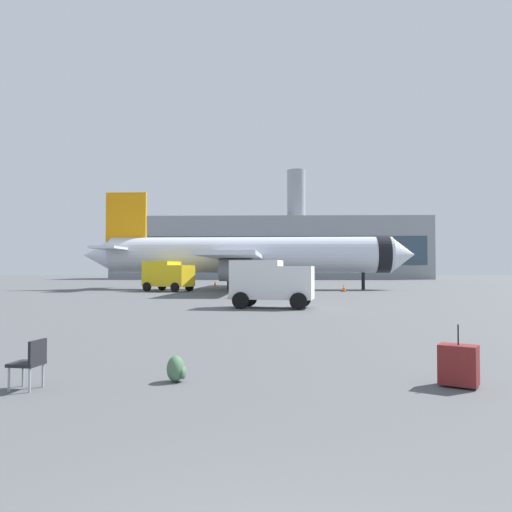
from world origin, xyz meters
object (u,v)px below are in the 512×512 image
(service_truck, at_px, (168,275))
(rolling_suitcase, at_px, (458,365))
(cargo_van, at_px, (271,281))
(safety_cone_far, at_px, (344,288))
(traveller_backpack, at_px, (176,369))
(airplane_at_gate, at_px, (248,255))
(safety_cone_outer, at_px, (215,284))
(safety_cone_mid, at_px, (230,294))
(gate_chair, at_px, (30,361))
(safety_cone_near, at_px, (183,284))

(service_truck, xyz_separation_m, rolling_suitcase, (13.19, -39.00, -1.22))
(cargo_van, xyz_separation_m, safety_cone_far, (7.02, 20.39, -1.09))
(service_truck, xyz_separation_m, traveller_backpack, (8.12, -38.73, -1.37))
(airplane_at_gate, relative_size, cargo_van, 7.62)
(safety_cone_far, relative_size, safety_cone_outer, 1.06)
(safety_cone_mid, xyz_separation_m, gate_chair, (-1.34, -27.32, 0.14))
(airplane_at_gate, xyz_separation_m, service_truck, (-7.58, -5.10, -2.05))
(cargo_van, xyz_separation_m, rolling_suitcase, (3.23, -18.17, -1.06))
(cargo_van, distance_m, traveller_backpack, 18.03)
(airplane_at_gate, height_order, rolling_suitcase, airplane_at_gate)
(service_truck, bearing_deg, airplane_at_gate, 33.94)
(safety_cone_outer, xyz_separation_m, traveller_backpack, (5.15, -53.74, -0.11))
(service_truck, bearing_deg, gate_chair, -81.76)
(cargo_van, xyz_separation_m, safety_cone_mid, (-2.92, 8.76, -1.09))
(cargo_van, bearing_deg, service_truck, 115.56)
(service_truck, bearing_deg, safety_cone_near, 93.78)
(service_truck, relative_size, safety_cone_mid, 7.27)
(cargo_van, relative_size, safety_cone_far, 6.39)
(cargo_van, distance_m, rolling_suitcase, 18.48)
(safety_cone_mid, distance_m, safety_cone_far, 15.30)
(traveller_backpack, bearing_deg, airplane_at_gate, 90.71)
(service_truck, distance_m, safety_cone_near, 13.44)
(service_truck, xyz_separation_m, safety_cone_mid, (7.05, -12.07, -1.25))
(airplane_at_gate, height_order, traveller_backpack, airplane_at_gate)
(safety_cone_near, height_order, safety_cone_outer, safety_cone_outer)
(safety_cone_mid, bearing_deg, traveller_backpack, -87.69)
(cargo_van, height_order, traveller_backpack, cargo_van)
(service_truck, relative_size, rolling_suitcase, 4.80)
(service_truck, height_order, safety_cone_far, service_truck)
(service_truck, distance_m, gate_chair, 39.82)
(airplane_at_gate, xyz_separation_m, safety_cone_outer, (-4.61, 9.91, -3.31))
(traveller_backpack, bearing_deg, service_truck, 101.84)
(safety_cone_mid, height_order, safety_cone_far, safety_cone_far)
(safety_cone_near, bearing_deg, rolling_suitcase, -74.96)
(safety_cone_near, xyz_separation_m, traveller_backpack, (9.00, -52.08, -0.11))
(safety_cone_near, bearing_deg, cargo_van, -72.40)
(safety_cone_mid, distance_m, gate_chair, 27.36)
(rolling_suitcase, bearing_deg, safety_cone_outer, 100.72)
(traveller_backpack, distance_m, gate_chair, 2.52)
(safety_cone_near, relative_size, safety_cone_mid, 0.95)
(safety_cone_outer, bearing_deg, traveller_backpack, -84.52)
(airplane_at_gate, height_order, safety_cone_mid, airplane_at_gate)
(safety_cone_mid, bearing_deg, service_truck, 120.27)
(cargo_van, bearing_deg, rolling_suitcase, -79.93)
(cargo_van, bearing_deg, traveller_backpack, -95.88)
(safety_cone_near, xyz_separation_m, gate_chair, (6.59, -52.74, 0.16))
(service_truck, relative_size, safety_cone_far, 7.20)
(service_truck, height_order, rolling_suitcase, service_truck)
(safety_cone_far, bearing_deg, safety_cone_outer, 132.21)
(airplane_at_gate, height_order, gate_chair, airplane_at_gate)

